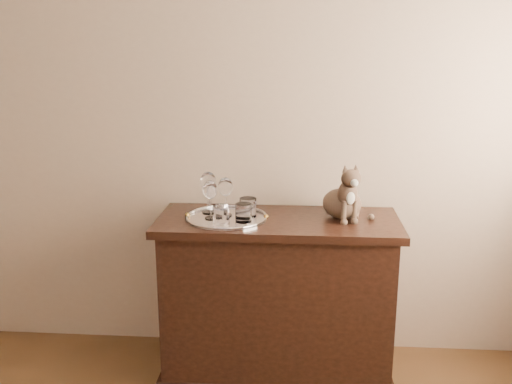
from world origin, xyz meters
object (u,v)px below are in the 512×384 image
sideboard (277,298)px  wine_glass_d (226,197)px  tumbler_b (221,215)px  tray (227,219)px  tumbler_a (243,213)px  tumbler_c (248,207)px  wine_glass_c (210,200)px  cat (342,189)px  wine_glass_a (208,192)px

sideboard → wine_glass_d: wine_glass_d is taller
tumbler_b → tray: bearing=83.1°
tumbler_a → tumbler_b: (-0.10, -0.05, 0.00)m
tumbler_a → tumbler_c: tumbler_c is taller
tumbler_c → tray: bearing=-164.6°
tray → tumbler_b: (-0.01, -0.10, 0.05)m
tumbler_a → tumbler_c: size_ratio=0.95×
tray → tumbler_b: bearing=-96.9°
tray → tumbler_a: (0.09, -0.06, 0.05)m
sideboard → wine_glass_c: size_ratio=6.33×
tumbler_b → cat: cat is taller
tumbler_a → wine_glass_a: bearing=143.7°
wine_glass_d → wine_glass_c: bearing=-142.4°
wine_glass_d → tumbler_a: size_ratio=2.18×
sideboard → wine_glass_c: 0.62m
sideboard → tumbler_c: 0.50m
sideboard → wine_glass_a: bearing=171.2°
tray → cat: cat is taller
tumbler_b → cat: 0.61m
wine_glass_a → wine_glass_c: bearing=-75.5°
wine_glass_c → sideboard: bearing=7.8°
wine_glass_a → tumbler_c: (0.21, -0.06, -0.06)m
tray → wine_glass_a: wine_glass_a is taller
tumbler_a → tumbler_c: (0.01, 0.08, 0.00)m
sideboard → wine_glass_a: size_ratio=5.68×
sideboard → tray: bearing=-173.2°
tumbler_a → tumbler_c: bearing=80.7°
tumbler_a → cat: (0.48, 0.13, 0.09)m
sideboard → wine_glass_a: 0.65m
wine_glass_d → cat: 0.58m
wine_glass_c → wine_glass_d: wine_glass_d is taller
tray → wine_glass_d: (-0.01, 0.04, 0.10)m
tumbler_c → cat: 0.47m
tray → tumbler_b: size_ratio=4.44×
tray → wine_glass_a: 0.17m
tumbler_b → sideboard: bearing=26.8°
tumbler_a → cat: bearing=15.4°
sideboard → wine_glass_c: wine_glass_c is taller
wine_glass_d → tumbler_b: (-0.00, -0.14, -0.05)m
tumbler_b → tumbler_c: 0.17m
wine_glass_c → tumbler_b: size_ratio=2.10×
wine_glass_a → tumbler_b: size_ratio=2.35×
wine_glass_c → wine_glass_d: (0.07, 0.05, 0.00)m
wine_glass_c → cat: cat is taller
wine_glass_c → wine_glass_d: 0.09m
tray → tumbler_b: 0.12m
wine_glass_d → cat: cat is taller
wine_glass_a → cat: (0.67, -0.01, 0.03)m
sideboard → tumbler_b: bearing=-153.2°
sideboard → tumbler_a: (-0.16, -0.09, 0.48)m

